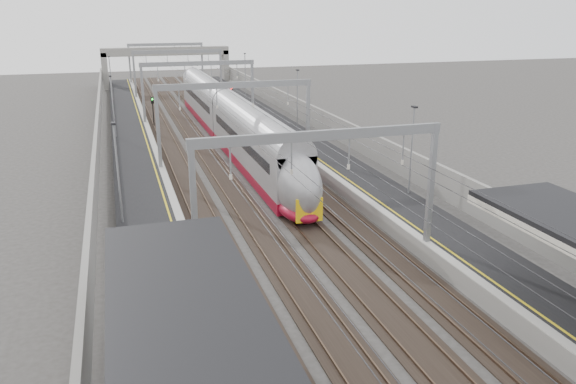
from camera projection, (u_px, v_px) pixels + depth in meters
platform_left at (138, 165)px, 47.91m from camera, size 4.00×120.00×1.00m
platform_right at (314, 152)px, 52.40m from camera, size 4.00×120.00×1.00m
tracks at (230, 163)px, 50.29m from camera, size 11.40×140.00×0.20m
overhead_line at (214, 85)px, 54.42m from camera, size 13.00×140.00×6.60m
overbridge at (166, 56)px, 98.62m from camera, size 22.00×2.20×6.90m
wall_left at (97, 155)px, 46.67m from camera, size 0.30×120.00×3.20m
wall_right at (346, 138)px, 52.96m from camera, size 0.30×120.00×3.20m
train at (232, 126)px, 55.70m from camera, size 2.76×50.30×4.36m
signal_green at (153, 106)px, 65.43m from camera, size 0.32×0.32×3.48m
signal_red_near at (218, 98)px, 71.26m from camera, size 0.32×0.32×3.48m
signal_red_far at (231, 95)px, 73.98m from camera, size 0.32×0.32×3.48m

